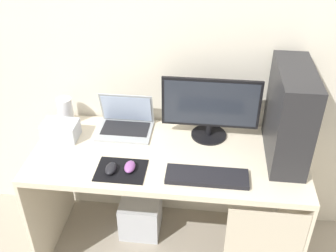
{
  "coord_description": "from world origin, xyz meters",
  "views": [
    {
      "loc": [
        0.2,
        -1.74,
        2.11
      ],
      "look_at": [
        0.0,
        0.0,
        0.95
      ],
      "focal_mm": 42.51,
      "sensor_mm": 36.0,
      "label": 1
    }
  ],
  "objects_px": {
    "keyboard": "(207,176)",
    "projector": "(61,130)",
    "mouse_right": "(111,168)",
    "pc_tower": "(289,115)",
    "subwoofer": "(141,215)",
    "laptop": "(126,123)",
    "mouse_left": "(130,167)",
    "speaker": "(65,111)",
    "monitor": "(211,108)"
  },
  "relations": [
    {
      "from": "pc_tower",
      "to": "mouse_left",
      "type": "xyz_separation_m",
      "value": [
        -0.81,
        -0.23,
        -0.23
      ]
    },
    {
      "from": "pc_tower",
      "to": "subwoofer",
      "type": "height_order",
      "value": "pc_tower"
    },
    {
      "from": "keyboard",
      "to": "mouse_right",
      "type": "relative_size",
      "value": 4.38
    },
    {
      "from": "monitor",
      "to": "keyboard",
      "type": "bearing_deg",
      "value": -89.76
    },
    {
      "from": "keyboard",
      "to": "projector",
      "type": "bearing_deg",
      "value": 162.72
    },
    {
      "from": "subwoofer",
      "to": "speaker",
      "type": "bearing_deg",
      "value": 166.6
    },
    {
      "from": "speaker",
      "to": "projector",
      "type": "bearing_deg",
      "value": -82.87
    },
    {
      "from": "projector",
      "to": "mouse_right",
      "type": "xyz_separation_m",
      "value": [
        0.36,
        -0.27,
        -0.03
      ]
    },
    {
      "from": "pc_tower",
      "to": "projector",
      "type": "relative_size",
      "value": 2.54
    },
    {
      "from": "projector",
      "to": "subwoofer",
      "type": "xyz_separation_m",
      "value": [
        0.43,
        0.05,
        -0.69
      ]
    },
    {
      "from": "speaker",
      "to": "subwoofer",
      "type": "distance_m",
      "value": 0.86
    },
    {
      "from": "laptop",
      "to": "projector",
      "type": "distance_m",
      "value": 0.38
    },
    {
      "from": "mouse_left",
      "to": "subwoofer",
      "type": "xyz_separation_m",
      "value": [
        -0.02,
        0.3,
        -0.66
      ]
    },
    {
      "from": "mouse_left",
      "to": "mouse_right",
      "type": "height_order",
      "value": "same"
    },
    {
      "from": "monitor",
      "to": "mouse_right",
      "type": "height_order",
      "value": "monitor"
    },
    {
      "from": "speaker",
      "to": "subwoofer",
      "type": "xyz_separation_m",
      "value": [
        0.45,
        -0.11,
        -0.72
      ]
    },
    {
      "from": "monitor",
      "to": "speaker",
      "type": "relative_size",
      "value": 3.29
    },
    {
      "from": "mouse_right",
      "to": "pc_tower",
      "type": "bearing_deg",
      "value": 15.98
    },
    {
      "from": "pc_tower",
      "to": "mouse_right",
      "type": "xyz_separation_m",
      "value": [
        -0.9,
        -0.26,
        -0.23
      ]
    },
    {
      "from": "mouse_left",
      "to": "pc_tower",
      "type": "bearing_deg",
      "value": 16.12
    },
    {
      "from": "pc_tower",
      "to": "mouse_left",
      "type": "relative_size",
      "value": 5.29
    },
    {
      "from": "mouse_right",
      "to": "laptop",
      "type": "bearing_deg",
      "value": 90.39
    },
    {
      "from": "monitor",
      "to": "speaker",
      "type": "bearing_deg",
      "value": 176.63
    },
    {
      "from": "laptop",
      "to": "mouse_left",
      "type": "xyz_separation_m",
      "value": [
        0.1,
        -0.37,
        -0.02
      ]
    },
    {
      "from": "monitor",
      "to": "projector",
      "type": "height_order",
      "value": "monitor"
    },
    {
      "from": "projector",
      "to": "subwoofer",
      "type": "distance_m",
      "value": 0.82
    },
    {
      "from": "keyboard",
      "to": "pc_tower",
      "type": "bearing_deg",
      "value": 32.03
    },
    {
      "from": "mouse_left",
      "to": "mouse_right",
      "type": "xyz_separation_m",
      "value": [
        -0.09,
        -0.03,
        0.0
      ]
    },
    {
      "from": "projector",
      "to": "mouse_right",
      "type": "height_order",
      "value": "projector"
    },
    {
      "from": "speaker",
      "to": "projector",
      "type": "distance_m",
      "value": 0.16
    },
    {
      "from": "speaker",
      "to": "mouse_left",
      "type": "bearing_deg",
      "value": -40.6
    },
    {
      "from": "monitor",
      "to": "projector",
      "type": "relative_size",
      "value": 2.75
    },
    {
      "from": "pc_tower",
      "to": "keyboard",
      "type": "height_order",
      "value": "pc_tower"
    },
    {
      "from": "mouse_left",
      "to": "mouse_right",
      "type": "distance_m",
      "value": 0.1
    },
    {
      "from": "pc_tower",
      "to": "speaker",
      "type": "xyz_separation_m",
      "value": [
        -1.28,
        0.17,
        -0.17
      ]
    },
    {
      "from": "mouse_left",
      "to": "mouse_right",
      "type": "bearing_deg",
      "value": -165.26
    },
    {
      "from": "laptop",
      "to": "mouse_left",
      "type": "relative_size",
      "value": 3.32
    },
    {
      "from": "keyboard",
      "to": "mouse_left",
      "type": "relative_size",
      "value": 4.38
    },
    {
      "from": "monitor",
      "to": "keyboard",
      "type": "relative_size",
      "value": 1.31
    },
    {
      "from": "mouse_right",
      "to": "subwoofer",
      "type": "bearing_deg",
      "value": 76.72
    },
    {
      "from": "mouse_right",
      "to": "subwoofer",
      "type": "relative_size",
      "value": 0.37
    },
    {
      "from": "laptop",
      "to": "keyboard",
      "type": "height_order",
      "value": "laptop"
    },
    {
      "from": "laptop",
      "to": "speaker",
      "type": "relative_size",
      "value": 1.9
    },
    {
      "from": "projector",
      "to": "mouse_right",
      "type": "distance_m",
      "value": 0.45
    },
    {
      "from": "laptop",
      "to": "mouse_left",
      "type": "bearing_deg",
      "value": -75.35
    },
    {
      "from": "projector",
      "to": "keyboard",
      "type": "relative_size",
      "value": 0.48
    },
    {
      "from": "keyboard",
      "to": "mouse_right",
      "type": "distance_m",
      "value": 0.5
    },
    {
      "from": "keyboard",
      "to": "monitor",
      "type": "bearing_deg",
      "value": 90.24
    },
    {
      "from": "laptop",
      "to": "mouse_right",
      "type": "bearing_deg",
      "value": -89.61
    },
    {
      "from": "pc_tower",
      "to": "subwoofer",
      "type": "xyz_separation_m",
      "value": [
        -0.82,
        0.06,
        -0.89
      ]
    }
  ]
}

